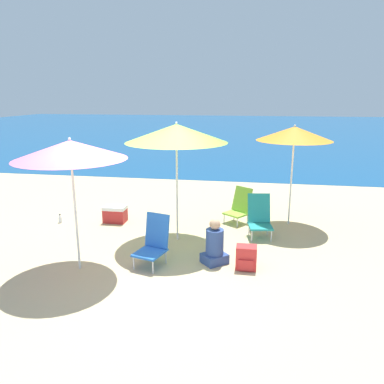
{
  "coord_description": "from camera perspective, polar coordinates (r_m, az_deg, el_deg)",
  "views": [
    {
      "loc": [
        1.94,
        -5.56,
        2.77
      ],
      "look_at": [
        0.8,
        1.15,
        1.0
      ],
      "focal_mm": 35.0,
      "sensor_mm": 36.0,
      "label": 1
    }
  ],
  "objects": [
    {
      "name": "backpack_red",
      "position": [
        6.26,
        8.26,
        -9.88
      ],
      "size": [
        0.33,
        0.27,
        0.39
      ],
      "color": "red",
      "rests_on": "ground"
    },
    {
      "name": "beach_umbrella_orange",
      "position": [
        8.16,
        15.34,
        8.57
      ],
      "size": [
        1.58,
        1.58,
        2.18
      ],
      "color": "white",
      "rests_on": "ground"
    },
    {
      "name": "beach_chair_blue",
      "position": [
        6.34,
        -5.84,
        -7.45
      ],
      "size": [
        0.57,
        0.66,
        0.84
      ],
      "rotation": [
        0.0,
        0.0,
        -0.28
      ],
      "color": "silver",
      "rests_on": "ground"
    },
    {
      "name": "cooler_box",
      "position": [
        8.56,
        -11.63,
        -3.29
      ],
      "size": [
        0.5,
        0.34,
        0.37
      ],
      "color": "#B72828",
      "rests_on": "ground"
    },
    {
      "name": "beach_chair_lime",
      "position": [
        8.39,
        7.22,
        -2.08
      ],
      "size": [
        0.66,
        0.67,
        0.78
      ],
      "rotation": [
        0.0,
        0.0,
        -0.64
      ],
      "color": "silver",
      "rests_on": "ground"
    },
    {
      "name": "sea_water",
      "position": [
        32.2,
        6.29,
        9.59
      ],
      "size": [
        60.0,
        40.0,
        0.01
      ],
      "color": "navy",
      "rests_on": "ground"
    },
    {
      "name": "water_bottle",
      "position": [
        8.88,
        -19.44,
        -3.94
      ],
      "size": [
        0.07,
        0.07,
        0.2
      ],
      "color": "silver",
      "rests_on": "ground"
    },
    {
      "name": "beach_umbrella_lime",
      "position": [
        6.97,
        -2.38,
        8.91
      ],
      "size": [
        1.91,
        1.91,
        2.3
      ],
      "color": "white",
      "rests_on": "ground"
    },
    {
      "name": "ground_plane",
      "position": [
        6.51,
        -8.82,
        -10.81
      ],
      "size": [
        60.0,
        60.0,
        0.0
      ],
      "primitive_type": "plane",
      "color": "#C6B284"
    },
    {
      "name": "beach_chair_teal",
      "position": [
        7.62,
        10.25,
        -3.68
      ],
      "size": [
        0.53,
        0.64,
        0.84
      ],
      "rotation": [
        0.0,
        0.0,
        0.16
      ],
      "color": "silver",
      "rests_on": "ground"
    },
    {
      "name": "person_seated_near",
      "position": [
        6.37,
        3.47,
        -8.11
      ],
      "size": [
        0.51,
        0.51,
        0.79
      ],
      "rotation": [
        0.0,
        0.0,
        -0.84
      ],
      "color": "#334C8C",
      "rests_on": "ground"
    },
    {
      "name": "beach_umbrella_pink",
      "position": [
        6.0,
        -18.05,
        6.11
      ],
      "size": [
        1.72,
        1.72,
        2.15
      ],
      "color": "white",
      "rests_on": "ground"
    }
  ]
}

